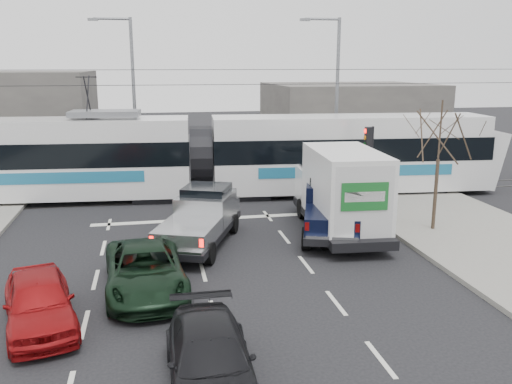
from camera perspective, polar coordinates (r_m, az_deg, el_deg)
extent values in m
plane|color=black|center=(17.71, -0.07, -8.03)|extent=(120.00, 120.00, 0.00)
cube|color=gray|center=(21.21, 24.67, -5.43)|extent=(6.00, 60.00, 0.15)
cube|color=#33302D|center=(27.16, -4.07, -0.45)|extent=(60.00, 1.60, 0.03)
cube|color=#635F5A|center=(43.13, 9.68, 7.85)|extent=(12.00, 10.00, 5.00)
cylinder|color=#47382B|center=(22.11, 18.36, -0.25)|extent=(0.14, 0.14, 2.75)
cylinder|color=#47382B|center=(21.69, 18.84, 6.19)|extent=(0.07, 0.07, 2.25)
cylinder|color=black|center=(25.10, 12.02, 2.69)|extent=(0.12, 0.12, 3.60)
cube|color=black|center=(24.82, 11.73, 5.62)|extent=(0.28, 0.28, 0.95)
cylinder|color=#FF0C07|center=(24.73, 11.44, 6.31)|extent=(0.06, 0.20, 0.20)
cylinder|color=orange|center=(24.77, 11.41, 5.62)|extent=(0.06, 0.20, 0.20)
cylinder|color=#05330C|center=(24.81, 11.38, 4.93)|extent=(0.06, 0.20, 0.20)
cube|color=white|center=(24.87, 12.16, 3.75)|extent=(0.02, 0.30, 0.40)
cylinder|color=slate|center=(32.08, 8.50, 9.67)|extent=(0.20, 0.20, 9.00)
cylinder|color=slate|center=(31.79, 7.00, 17.62)|extent=(2.00, 0.14, 0.14)
cube|color=slate|center=(31.50, 5.18, 17.61)|extent=(0.55, 0.25, 0.14)
cylinder|color=slate|center=(32.27, -12.70, 9.51)|extent=(0.20, 0.20, 9.00)
cylinder|color=slate|center=(32.35, -14.96, 17.21)|extent=(2.00, 0.14, 0.14)
cube|color=slate|center=(32.42, -16.80, 17.00)|extent=(0.55, 0.25, 0.14)
cylinder|color=black|center=(26.40, -4.27, 11.20)|extent=(60.00, 0.03, 0.03)
cylinder|color=black|center=(26.39, -4.29, 12.72)|extent=(60.00, 0.03, 0.03)
cube|color=silver|center=(27.88, -21.29, 1.32)|extent=(13.93, 3.93, 1.67)
cube|color=black|center=(27.66, -21.51, 3.93)|extent=(14.00, 3.96, 1.14)
cube|color=silver|center=(27.53, -21.69, 6.03)|extent=(13.92, 3.81, 1.06)
cube|color=#1B658A|center=(26.45, -22.11, 1.32)|extent=(9.60, 0.76, 0.53)
cube|color=silver|center=(28.06, 9.70, 2.12)|extent=(13.93, 3.93, 1.67)
cube|color=black|center=(27.84, 9.81, 4.72)|extent=(14.00, 3.96, 1.14)
cube|color=silver|center=(27.71, 9.89, 6.81)|extent=(13.92, 3.81, 1.06)
cube|color=#1B658A|center=(26.63, 10.59, 2.15)|extent=(9.60, 0.76, 0.53)
cylinder|color=black|center=(26.76, -5.80, 4.01)|extent=(1.28, 2.84, 2.77)
cube|color=slate|center=(26.84, -15.61, 7.98)|extent=(3.33, 1.97, 0.27)
cube|color=black|center=(27.21, -10.42, -0.22)|extent=(2.32, 2.61, 0.38)
cube|color=black|center=(27.27, -0.99, 0.03)|extent=(2.32, 2.61, 0.38)
cube|color=black|center=(29.50, 16.62, 0.49)|extent=(2.32, 2.61, 0.38)
cube|color=black|center=(19.76, -5.99, -4.23)|extent=(3.76, 5.76, 0.24)
cube|color=#ACAEB1|center=(20.49, -5.25, -1.66)|extent=(2.56, 2.81, 1.08)
cube|color=black|center=(20.44, -5.22, -0.07)|extent=(2.09, 2.11, 0.52)
cube|color=#ACAEB1|center=(21.76, -4.31, -1.34)|extent=(2.02, 1.57, 0.52)
cube|color=#ACAEB1|center=(18.56, -7.07, -4.20)|extent=(2.62, 2.96, 0.61)
cube|color=silver|center=(17.37, -8.46, -6.37)|extent=(1.67, 0.79, 0.17)
cube|color=#FF0C07|center=(17.63, -10.94, -4.98)|extent=(0.15, 0.12, 0.26)
cube|color=#FF0C07|center=(17.11, -5.75, -5.37)|extent=(0.15, 0.12, 0.26)
cylinder|color=black|center=(21.65, -6.87, -3.08)|extent=(0.52, 0.80, 0.75)
cylinder|color=black|center=(21.20, -2.39, -3.34)|extent=(0.52, 0.80, 0.75)
cylinder|color=black|center=(18.51, -10.10, -6.05)|extent=(0.52, 0.80, 0.75)
cylinder|color=black|center=(17.99, -4.90, -6.46)|extent=(0.52, 0.80, 0.75)
cube|color=black|center=(21.45, 8.70, -2.88)|extent=(2.75, 6.86, 0.34)
cube|color=white|center=(23.63, 7.11, 0.72)|extent=(2.29, 1.76, 1.53)
cube|color=black|center=(23.64, 7.07, 2.16)|extent=(1.96, 1.20, 0.58)
cube|color=silver|center=(20.47, 9.34, 0.42)|extent=(2.61, 4.71, 2.83)
cube|color=silver|center=(18.37, 11.31, -1.14)|extent=(2.02, 0.19, 2.49)
cube|color=#155C22|center=(18.27, 11.39, -0.49)|extent=(1.61, 0.13, 0.96)
cube|color=black|center=(18.60, 11.31, -5.82)|extent=(2.08, 0.38, 0.17)
cylinder|color=black|center=(23.24, 4.87, -1.75)|extent=(0.35, 0.88, 0.86)
cylinder|color=black|center=(23.74, 9.66, -1.57)|extent=(0.35, 0.88, 0.86)
cylinder|color=black|center=(19.47, 7.31, -4.65)|extent=(0.35, 0.98, 0.96)
cylinder|color=black|center=(20.05, 12.94, -4.35)|extent=(0.35, 0.98, 0.96)
cube|color=black|center=(20.91, 7.82, -3.14)|extent=(3.40, 5.54, 0.26)
cube|color=black|center=(21.63, 7.83, -0.59)|extent=(2.46, 2.65, 1.20)
cube|color=black|center=(21.59, 7.88, 1.09)|extent=(2.03, 1.98, 0.57)
cube|color=black|center=(22.90, 7.75, -0.43)|extent=(2.03, 1.44, 0.57)
cube|color=black|center=(19.70, 7.92, -2.91)|extent=(2.50, 2.80, 0.68)
cube|color=silver|center=(18.49, 7.99, -4.91)|extent=(1.75, 0.71, 0.19)
cube|color=#590505|center=(18.46, 5.39, -3.61)|extent=(0.16, 0.12, 0.29)
cube|color=#590505|center=(18.52, 10.64, -3.73)|extent=(0.16, 0.12, 0.29)
cylinder|color=black|center=(22.55, 5.47, -2.27)|extent=(0.53, 0.88, 0.83)
cylinder|color=black|center=(22.60, 9.97, -2.38)|extent=(0.53, 0.88, 0.83)
cylinder|color=black|center=(19.36, 5.28, -4.90)|extent=(0.53, 0.88, 0.83)
cylinder|color=black|center=(19.42, 10.53, -5.02)|extent=(0.53, 0.88, 0.83)
imported|color=black|center=(16.07, -11.60, -8.05)|extent=(2.51, 4.91, 1.33)
imported|color=maroon|center=(14.78, -21.88, -10.64)|extent=(2.53, 4.28, 1.37)
imported|color=black|center=(11.48, -4.84, -17.21)|extent=(1.75, 4.27, 1.24)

